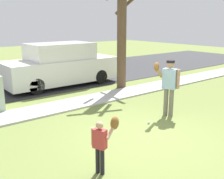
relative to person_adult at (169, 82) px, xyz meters
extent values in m
plane|color=olive|center=(-1.66, 2.70, -1.07)|extent=(48.00, 48.00, 0.00)
cube|color=#B2B2AD|center=(-1.66, 2.80, -1.04)|extent=(36.00, 1.20, 0.06)
cube|color=#2D2D30|center=(-1.66, 7.80, -1.06)|extent=(36.00, 6.80, 0.02)
cylinder|color=#6B6656|center=(0.07, -0.08, -0.64)|extent=(0.13, 0.13, 0.85)
cylinder|color=#6B6656|center=(0.01, 0.08, -0.64)|extent=(0.13, 0.13, 0.85)
cube|color=#8CADC6|center=(0.04, 0.00, 0.09)|extent=(0.36, 0.46, 0.60)
sphere|color=#A87A5B|center=(0.04, 0.00, 0.52)|extent=(0.23, 0.23, 0.23)
cylinder|color=black|center=(0.04, 0.00, 0.61)|extent=(0.24, 0.24, 0.07)
cylinder|color=#A87A5B|center=(0.13, -0.24, 0.10)|extent=(0.10, 0.10, 0.57)
cylinder|color=#A87A5B|center=(-0.28, 0.15, 0.30)|extent=(0.52, 0.28, 0.41)
ellipsoid|color=brown|center=(-0.47, 0.08, 0.49)|extent=(0.26, 0.21, 0.26)
cylinder|color=black|center=(-3.54, -1.30, -0.81)|extent=(0.08, 0.08, 0.53)
cylinder|color=black|center=(-3.50, -1.40, -0.81)|extent=(0.08, 0.08, 0.53)
cube|color=#B73838|center=(-3.52, -1.35, -0.36)|extent=(0.22, 0.29, 0.37)
sphere|color=tan|center=(-3.52, -1.35, -0.09)|extent=(0.14, 0.14, 0.14)
cylinder|color=tan|center=(-3.57, -1.21, -0.35)|extent=(0.06, 0.06, 0.35)
cylinder|color=tan|center=(-3.32, -1.44, -0.22)|extent=(0.32, 0.17, 0.25)
ellipsoid|color=brown|center=(-3.20, -1.40, -0.11)|extent=(0.26, 0.21, 0.26)
sphere|color=white|center=(-0.92, -0.12, -1.03)|extent=(0.07, 0.07, 0.07)
cylinder|color=brown|center=(1.24, 3.62, 1.70)|extent=(0.39, 0.39, 5.53)
cylinder|color=brown|center=(1.77, 3.78, 2.53)|extent=(0.54, 1.37, 1.03)
cube|color=silver|center=(-0.57, 5.67, -0.37)|extent=(5.00, 1.95, 1.00)
cube|color=silver|center=(-0.57, 5.67, 0.48)|extent=(2.75, 1.79, 0.70)
cylinder|color=black|center=(-2.12, 4.80, -0.73)|extent=(0.64, 0.22, 0.64)
cylinder|color=black|center=(-2.12, 6.53, -0.73)|extent=(0.64, 0.22, 0.64)
cylinder|color=black|center=(0.98, 4.80, -0.73)|extent=(0.64, 0.22, 0.64)
cylinder|color=black|center=(0.98, 6.53, -0.73)|extent=(0.64, 0.22, 0.64)
camera|label=1|loc=(-6.22, -5.11, 1.75)|focal=43.49mm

